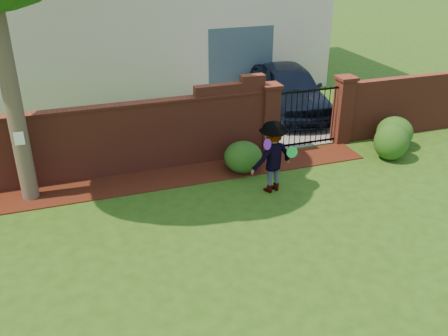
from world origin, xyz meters
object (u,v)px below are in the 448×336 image
object	(u,v)px
frisbee_purple	(267,144)
man	(273,157)
car	(292,91)
frisbee_green	(292,152)

from	to	relation	value
frisbee_purple	man	bearing A→B (deg)	48.06
car	man	world-z (taller)	man
man	frisbee_purple	size ratio (longest dim) A/B	7.01
man	car	bearing A→B (deg)	-136.04
man	frisbee_green	world-z (taller)	man
car	man	size ratio (longest dim) A/B	2.72
man	frisbee_purple	xyz separation A→B (m)	(-0.29, -0.33, 0.49)
car	frisbee_purple	distance (m)	5.74
man	frisbee_green	bearing A→B (deg)	139.10
frisbee_purple	frisbee_green	size ratio (longest dim) A/B	0.94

